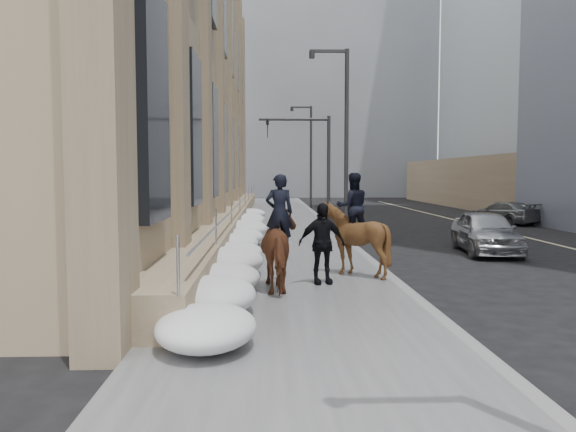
% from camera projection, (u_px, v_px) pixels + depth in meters
% --- Properties ---
extents(ground, '(140.00, 140.00, 0.00)m').
position_uv_depth(ground, '(294.00, 319.00, 10.37)').
color(ground, black).
rests_on(ground, ground).
extents(sidewalk, '(5.00, 80.00, 0.12)m').
position_uv_depth(sidewalk, '(281.00, 247.00, 20.34)').
color(sidewalk, '#515153').
rests_on(sidewalk, ground).
extents(curb, '(0.24, 80.00, 0.12)m').
position_uv_depth(curb, '(353.00, 246.00, 20.43)').
color(curb, slate).
rests_on(curb, ground).
extents(lane_line, '(0.15, 70.00, 0.01)m').
position_uv_depth(lane_line, '(565.00, 247.00, 20.71)').
color(lane_line, '#BFB78C').
rests_on(lane_line, ground).
extents(limestone_building, '(6.10, 44.00, 18.00)m').
position_uv_depth(limestone_building, '(177.00, 56.00, 29.42)').
color(limestone_building, tan).
rests_on(limestone_building, ground).
extents(bg_building_mid, '(30.00, 12.00, 28.00)m').
position_uv_depth(bg_building_mid, '(304.00, 83.00, 69.27)').
color(bg_building_mid, slate).
rests_on(bg_building_mid, ground).
extents(bg_building_far, '(24.00, 12.00, 20.00)m').
position_uv_depth(bg_building_far, '(230.00, 124.00, 81.18)').
color(bg_building_far, gray).
rests_on(bg_building_far, ground).
extents(streetlight_mid, '(1.71, 0.24, 8.00)m').
position_uv_depth(streetlight_mid, '(343.00, 130.00, 24.08)').
color(streetlight_mid, '#2D2D30').
rests_on(streetlight_mid, ground).
extents(streetlight_far, '(1.71, 0.24, 8.00)m').
position_uv_depth(streetlight_far, '(309.00, 150.00, 44.02)').
color(streetlight_far, '#2D2D30').
rests_on(streetlight_far, ground).
extents(traffic_signal, '(4.10, 0.22, 6.00)m').
position_uv_depth(traffic_signal, '(313.00, 151.00, 32.08)').
color(traffic_signal, '#2D2D30').
rests_on(traffic_signal, ground).
extents(snow_bank, '(1.70, 18.10, 0.76)m').
position_uv_depth(snow_bank, '(239.00, 242.00, 18.37)').
color(snow_bank, silver).
rests_on(snow_bank, sidewalk).
extents(mounted_horse_left, '(1.25, 2.23, 2.56)m').
position_uv_depth(mounted_horse_left, '(283.00, 245.00, 12.48)').
color(mounted_horse_left, '#4F2917').
rests_on(mounted_horse_left, sidewalk).
extents(mounted_horse_right, '(1.69, 1.85, 2.60)m').
position_uv_depth(mounted_horse_right, '(353.00, 233.00, 14.18)').
color(mounted_horse_right, '#402612').
rests_on(mounted_horse_right, sidewalk).
extents(pedestrian, '(1.18, 0.67, 1.89)m').
position_uv_depth(pedestrian, '(322.00, 243.00, 13.08)').
color(pedestrian, black).
rests_on(pedestrian, sidewalk).
extents(car_silver, '(2.21, 4.46, 1.46)m').
position_uv_depth(car_silver, '(485.00, 232.00, 19.05)').
color(car_silver, '#ACAFB4').
rests_on(car_silver, ground).
extents(car_grey, '(3.25, 4.46, 1.20)m').
position_uv_depth(car_grey, '(503.00, 213.00, 30.29)').
color(car_grey, '#5B5E63').
rests_on(car_grey, ground).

